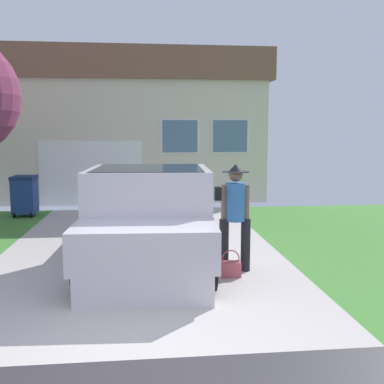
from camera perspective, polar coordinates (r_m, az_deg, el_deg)
The scene contains 5 objects.
pickup_truck at distance 7.83m, azimuth -5.41°, elevation -3.63°, with size 2.27×5.41×1.67m.
person_with_hat at distance 7.24m, azimuth 5.53°, elevation -2.45°, with size 0.51×0.44×1.76m.
handbag at distance 7.15m, azimuth 4.94°, elevation -9.64°, with size 0.31×0.18×0.43m.
house_with_garage at distance 17.17m, azimuth -9.20°, elevation 8.26°, with size 10.13×6.32×4.92m.
wheeled_trash_bin at distance 12.94m, azimuth -20.59°, elevation -0.28°, with size 0.60×0.72×1.10m.
Camera 1 is at (0.09, -4.23, 2.24)m, focal length 41.77 mm.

